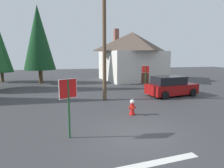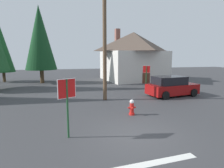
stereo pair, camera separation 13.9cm
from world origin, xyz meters
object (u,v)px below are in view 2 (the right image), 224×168
(stop_sign_far, at_px, (146,73))
(pine_tree_far_center, at_px, (2,49))
(parked_car, at_px, (171,86))
(pine_tree_short_left, at_px, (40,38))
(stop_sign_near, at_px, (67,96))
(house, at_px, (133,55))
(utility_pole, at_px, (105,30))
(fire_hydrant, at_px, (132,107))

(stop_sign_far, relative_size, pine_tree_far_center, 0.34)
(parked_car, bearing_deg, stop_sign_far, 104.85)
(pine_tree_short_left, distance_m, pine_tree_far_center, 5.49)
(parked_car, distance_m, pine_tree_far_center, 20.64)
(stop_sign_near, distance_m, house, 18.87)
(stop_sign_near, height_order, pine_tree_far_center, pine_tree_far_center)
(house, bearing_deg, pine_tree_far_center, 173.73)
(stop_sign_near, height_order, utility_pole, utility_pole)
(house, bearing_deg, utility_pole, -119.36)
(fire_hydrant, xyz_separation_m, house, (5.18, 14.50, 2.88))
(fire_hydrant, relative_size, pine_tree_short_left, 0.10)
(house, height_order, pine_tree_far_center, pine_tree_far_center)
(utility_pole, xyz_separation_m, parked_car, (5.62, 0.14, -4.37))
(fire_hydrant, distance_m, pine_tree_far_center, 20.25)
(utility_pole, xyz_separation_m, stop_sign_far, (4.77, 3.35, -3.48))
(parked_car, height_order, pine_tree_short_left, pine_tree_short_left)
(stop_sign_near, relative_size, stop_sign_far, 1.03)
(stop_sign_near, bearing_deg, pine_tree_far_center, 113.24)
(stop_sign_far, bearing_deg, pine_tree_short_left, 147.03)
(parked_car, xyz_separation_m, pine_tree_short_left, (-11.40, 10.06, 4.57))
(stop_sign_far, height_order, pine_tree_far_center, pine_tree_far_center)
(parked_car, bearing_deg, pine_tree_short_left, 138.58)
(fire_hydrant, height_order, pine_tree_short_left, pine_tree_short_left)
(fire_hydrant, bearing_deg, utility_pole, 101.26)
(stop_sign_near, relative_size, pine_tree_short_left, 0.27)
(utility_pole, relative_size, parked_car, 2.27)
(stop_sign_near, relative_size, pine_tree_far_center, 0.35)
(stop_sign_near, height_order, parked_car, stop_sign_near)
(stop_sign_far, relative_size, house, 0.27)
(stop_sign_near, bearing_deg, pine_tree_short_left, 100.76)
(pine_tree_far_center, bearing_deg, stop_sign_far, -30.46)
(fire_hydrant, distance_m, parked_car, 6.32)
(fire_hydrant, xyz_separation_m, parked_car, (4.84, 4.05, 0.34))
(pine_tree_far_center, bearing_deg, fire_hydrant, -55.03)
(stop_sign_near, relative_size, utility_pole, 0.24)
(utility_pole, height_order, pine_tree_short_left, utility_pole)
(utility_pole, distance_m, house, 12.29)
(stop_sign_near, distance_m, pine_tree_short_left, 16.98)
(stop_sign_far, xyz_separation_m, pine_tree_far_center, (-15.41, 9.06, 2.41))
(stop_sign_far, bearing_deg, utility_pole, -144.88)
(fire_hydrant, height_order, utility_pole, utility_pole)
(stop_sign_far, distance_m, pine_tree_far_center, 18.04)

